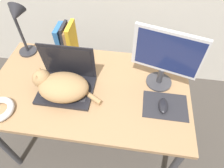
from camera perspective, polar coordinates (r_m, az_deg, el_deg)
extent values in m
cube|color=#93704C|center=(1.32, -6.58, -1.21)|extent=(1.30, 0.74, 0.03)
cylinder|color=#38383D|center=(1.70, -28.70, -15.06)|extent=(0.04, 0.04, 0.71)
cylinder|color=#38383D|center=(1.98, -20.60, 1.25)|extent=(0.04, 0.04, 0.71)
cylinder|color=#38383D|center=(1.81, 15.66, -2.85)|extent=(0.04, 0.04, 0.71)
cube|color=black|center=(1.30, -12.91, -1.74)|extent=(0.34, 0.26, 0.02)
cube|color=#28282D|center=(1.29, -13.15, -1.91)|extent=(0.28, 0.14, 0.00)
cube|color=black|center=(1.28, -12.45, 6.34)|extent=(0.34, 0.03, 0.26)
cube|color=black|center=(1.27, -12.50, 6.18)|extent=(0.31, 0.02, 0.23)
ellipsoid|color=#99754C|center=(1.24, -13.69, -0.86)|extent=(0.32, 0.24, 0.14)
sphere|color=#99754C|center=(1.29, -19.42, 1.53)|extent=(0.11, 0.11, 0.11)
cone|color=#99754C|center=(1.28, -19.89, 3.85)|extent=(0.04, 0.04, 0.03)
cone|color=#99754C|center=(1.24, -20.74, 1.78)|extent=(0.04, 0.04, 0.03)
cylinder|color=#99754C|center=(1.23, -5.72, -3.73)|extent=(0.14, 0.10, 0.03)
cylinder|color=#333338|center=(1.36, 13.19, 0.64)|extent=(0.17, 0.17, 0.01)
cylinder|color=#333338|center=(1.31, 13.65, 2.37)|extent=(0.04, 0.04, 0.11)
cube|color=#B2B2B7|center=(1.18, 15.38, 8.76)|extent=(0.39, 0.13, 0.28)
cube|color=navy|center=(1.17, 15.55, 8.37)|extent=(0.35, 0.10, 0.25)
cube|color=#232328|center=(1.25, 14.94, -6.03)|extent=(0.27, 0.20, 0.00)
ellipsoid|color=black|center=(1.23, 14.43, -5.99)|extent=(0.06, 0.11, 0.03)
cube|color=#285B93|center=(1.49, -14.24, 11.76)|extent=(0.04, 0.14, 0.24)
cube|color=#232328|center=(1.48, -13.15, 11.97)|extent=(0.03, 0.13, 0.26)
cube|color=olive|center=(1.48, -12.18, 11.60)|extent=(0.03, 0.15, 0.23)
cube|color=gold|center=(1.46, -11.29, 11.96)|extent=(0.03, 0.16, 0.26)
cylinder|color=#28282D|center=(1.66, -22.82, 8.64)|extent=(0.13, 0.13, 0.01)
cylinder|color=#28282D|center=(1.57, -24.75, 13.36)|extent=(0.02, 0.02, 0.33)
cone|color=#28282D|center=(1.43, -25.85, 17.65)|extent=(0.11, 0.13, 0.14)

